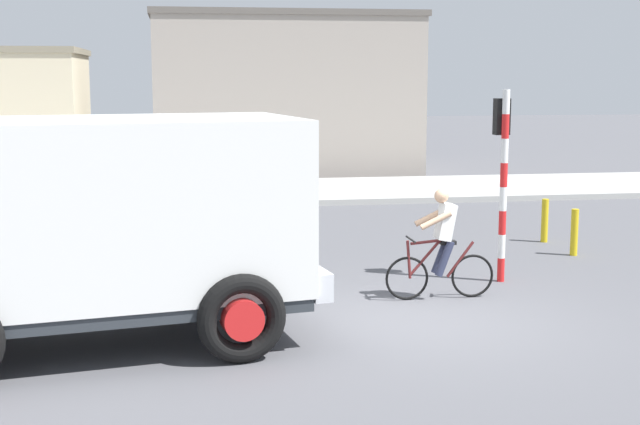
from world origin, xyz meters
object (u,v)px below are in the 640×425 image
Objects in this scene: traffic_light_pole at (503,158)px; bollard_near at (574,232)px; bollard_far at (545,221)px; truck_foreground at (93,217)px; cyclist at (441,244)px.

bollard_near is at bearing 39.37° from traffic_light_pole.
traffic_light_pole is at bearing -140.63° from bollard_near.
bollard_far is (2.16, 3.17, -1.62)m from traffic_light_pole.
bollard_far is at bearing 55.76° from traffic_light_pole.
bollard_far is at bearing 34.39° from truck_foreground.
truck_foreground reaches higher than bollard_near.
traffic_light_pole is at bearing -124.24° from bollard_far.
traffic_light_pole reaches higher than bollard_near.
cyclist is at bearing -129.73° from bollard_far.
truck_foreground is 6.40× the size of bollard_near.
bollard_near is 1.40m from bollard_far.
bollard_far is (0.00, 1.40, 0.00)m from bollard_near.
traffic_light_pole is 3.56× the size of bollard_far.
traffic_light_pole is 3.23m from bollard_near.
bollard_far is at bearing 90.00° from bollard_near.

